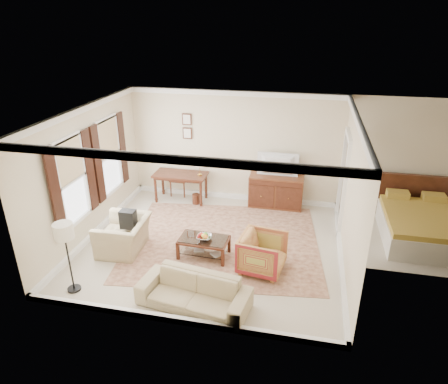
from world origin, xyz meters
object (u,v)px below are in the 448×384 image
at_px(striped_armchair, 262,252).
at_px(club_armchair, 123,230).
at_px(writing_desk, 181,178).
at_px(sofa, 194,288).
at_px(coffee_table, 204,242).
at_px(tv, 278,158).
at_px(sideboard, 276,191).

relative_size(striped_armchair, club_armchair, 0.78).
bearing_deg(striped_armchair, writing_desk, 51.40).
bearing_deg(striped_armchair, sofa, 150.86).
relative_size(writing_desk, sofa, 0.73).
height_order(coffee_table, club_armchair, club_armchair).
bearing_deg(sofa, striped_armchair, 61.08).
bearing_deg(sofa, coffee_table, 107.59).
relative_size(tv, sofa, 0.51).
distance_m(tv, club_armchair, 4.12).
height_order(writing_desk, tv, tv).
relative_size(writing_desk, striped_armchair, 1.64).
xyz_separation_m(writing_desk, sofa, (1.52, -4.05, -0.28)).
distance_m(striped_armchair, sofa, 1.64).
height_order(striped_armchair, club_armchair, club_armchair).
height_order(sideboard, sofa, sideboard).
bearing_deg(club_armchair, coffee_table, 91.27).
distance_m(tv, sofa, 4.40).
distance_m(writing_desk, tv, 2.61).
bearing_deg(sideboard, tv, -90.00).
distance_m(coffee_table, striped_armchair, 1.26).
height_order(tv, sofa, tv).
bearing_deg(writing_desk, striped_armchair, -47.45).
distance_m(striped_armchair, club_armchair, 2.95).
relative_size(writing_desk, coffee_table, 1.35).
xyz_separation_m(tv, coffee_table, (-1.22, -2.65, -1.01)).
bearing_deg(coffee_table, writing_desk, 117.25).
bearing_deg(coffee_table, sofa, -81.48).
distance_m(sideboard, sofa, 4.32).
xyz_separation_m(striped_armchair, club_armchair, (-2.95, 0.12, 0.05)).
bearing_deg(writing_desk, tv, 3.10).
relative_size(sideboard, club_armchair, 1.25).
relative_size(sideboard, sofa, 0.71).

